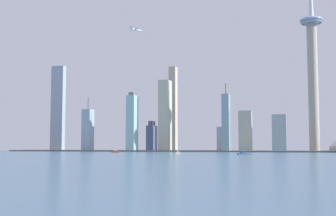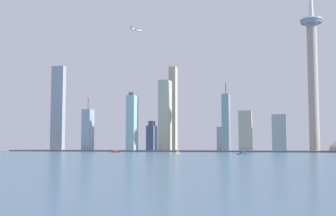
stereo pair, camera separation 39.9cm
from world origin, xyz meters
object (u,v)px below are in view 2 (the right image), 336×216
Objects in this scene: skyscraper_0 at (88,130)px; boat_2 at (243,154)px; skyscraper_6 at (152,137)px; boat_1 at (115,151)px; channel_buoy_1 at (261,153)px; skyscraper_4 at (279,133)px; skyscraper_5 at (224,139)px; channel_buoy_0 at (170,152)px; channel_buoy_2 at (241,153)px; skyscraper_7 at (173,109)px; airplane at (136,30)px; skyscraper_9 at (132,123)px; boat_0 at (178,153)px; skyscraper_2 at (226,123)px; observation_tower at (312,62)px; skyscraper_1 at (58,108)px; skyscraper_3 at (165,116)px; skyscraper_8 at (245,131)px.

skyscraper_0 is 7.51× the size of boat_2.
skyscraper_0 is 129.94m from skyscraper_6.
channel_buoy_1 is at bearing -14.15° from boat_1.
skyscraper_5 is at bearing -160.77° from skyscraper_4.
skyscraper_6 is 22.57× the size of channel_buoy_0.
boat_2 is 73.08m from channel_buoy_2.
channel_buoy_0 is at bearing 167.89° from channel_buoy_1.
skyscraper_0 is 38.90× the size of channel_buoy_0.
boat_2 is (181.81, -315.72, -84.52)m from skyscraper_7.
airplane reaches higher than skyscraper_7.
skyscraper_9 is 64.17× the size of channel_buoy_1.
skyscraper_2 is at bearing 57.82° from boat_0.
observation_tower is 272.03m from channel_buoy_2.
skyscraper_0 is at bearing 120.49° from boat_1.
skyscraper_9 is (94.01, -3.66, 12.90)m from skyscraper_0.
skyscraper_1 is 2.56× the size of skyscraper_4.
skyscraper_1 reaches higher than skyscraper_9.
observation_tower is 142.41m from skyscraper_4.
boat_1 is (-42.21, -135.96, -65.88)m from skyscraper_3.
skyscraper_5 reaches higher than channel_buoy_0.
skyscraper_9 is 280.53m from channel_buoy_1.
skyscraper_7 reaches higher than skyscraper_4.
channel_buoy_1 is (342.31, -123.05, -39.97)m from skyscraper_0.
airplane is (-9.20, -68.08, 206.81)m from skyscraper_6.
boat_2 is (179.68, -253.74, -66.19)m from skyscraper_3.
skyscraper_9 is at bearing 85.20° from boat_1.
skyscraper_7 reaches higher than channel_buoy_0.
skyscraper_5 is at bearing -117.43° from boat_2.
boat_0 is 3.82× the size of channel_buoy_1.
skyscraper_1 reaches higher than skyscraper_5.
skyscraper_0 is 15.85× the size of boat_0.
channel_buoy_0 is at bearing -61.93° from skyscraper_6.
airplane reaches higher than skyscraper_2.
skyscraper_5 is 135.41m from skyscraper_7.
channel_buoy_1 is at bearing -59.79° from skyscraper_2.
airplane reaches higher than channel_buoy_2.
observation_tower reaches higher than skyscraper_4.
airplane is (-199.20, -63.30, 195.74)m from skyscraper_8.
channel_buoy_0 is (84.65, 25.68, -0.20)m from boat_1.
skyscraper_7 is 154.96m from skyscraper_8.
boat_2 is 112.24m from channel_buoy_1.
skyscraper_7 is 106.26m from skyscraper_9.
skyscraper_7 reaches higher than channel_buoy_1.
skyscraper_3 is at bearing 170.04° from skyscraper_2.
boat_0 is 186.41m from boat_1.
skyscraper_9 is (-166.63, -39.07, 30.90)m from skyscraper_5.
skyscraper_7 is 63.57× the size of channel_buoy_0.
skyscraper_7 is 308.79m from channel_buoy_2.
skyscraper_7 is 346.65m from boat_0.
skyscraper_8 reaches higher than skyscraper_4.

